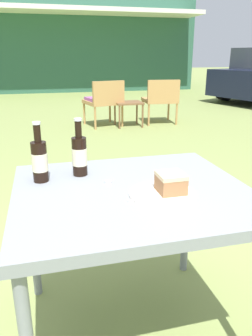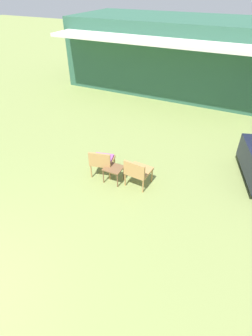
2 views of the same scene
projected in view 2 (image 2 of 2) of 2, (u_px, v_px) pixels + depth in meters
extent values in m
cube|color=#2D5B47|center=(177.00, 54.00, 11.76)|extent=(9.19, 3.93, 2.92)
cube|color=silver|center=(159.00, 42.00, 9.34)|extent=(8.73, 1.20, 0.12)
cylinder|color=#B2844C|center=(114.00, 163.00, 7.10)|extent=(0.04, 0.04, 0.37)
cylinder|color=#B2844C|center=(97.00, 161.00, 7.18)|extent=(0.04, 0.04, 0.37)
cylinder|color=#B2844C|center=(110.00, 174.00, 6.71)|extent=(0.04, 0.04, 0.37)
cylinder|color=#B2844C|center=(91.00, 171.00, 6.79)|extent=(0.04, 0.04, 0.37)
cube|color=#B2844C|center=(103.00, 160.00, 6.82)|extent=(0.67, 0.67, 0.06)
cube|color=#B2844C|center=(99.00, 159.00, 6.50)|extent=(0.55, 0.18, 0.34)
cube|color=#995193|center=(103.00, 159.00, 6.79)|extent=(0.60, 0.57, 0.05)
cylinder|color=#B2844C|center=(152.00, 175.00, 6.66)|extent=(0.04, 0.04, 0.37)
cylinder|color=#B2844C|center=(135.00, 170.00, 6.86)|extent=(0.04, 0.04, 0.37)
cylinder|color=#B2844C|center=(143.00, 186.00, 6.31)|extent=(0.04, 0.04, 0.37)
cylinder|color=#B2844C|center=(125.00, 180.00, 6.52)|extent=(0.04, 0.04, 0.37)
cube|color=#B2844C|center=(139.00, 171.00, 6.46)|extent=(0.60, 0.60, 0.06)
cube|color=#B2844C|center=(134.00, 169.00, 6.17)|extent=(0.56, 0.10, 0.34)
cube|color=brown|center=(113.00, 168.00, 6.54)|extent=(0.45, 0.40, 0.03)
cylinder|color=brown|center=(103.00, 176.00, 6.61)|extent=(0.03, 0.03, 0.39)
cylinder|color=brown|center=(117.00, 181.00, 6.47)|extent=(0.03, 0.03, 0.39)
cylinder|color=brown|center=(110.00, 169.00, 6.87)|extent=(0.03, 0.03, 0.39)
cylinder|color=brown|center=(124.00, 173.00, 6.73)|extent=(0.03, 0.03, 0.39)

